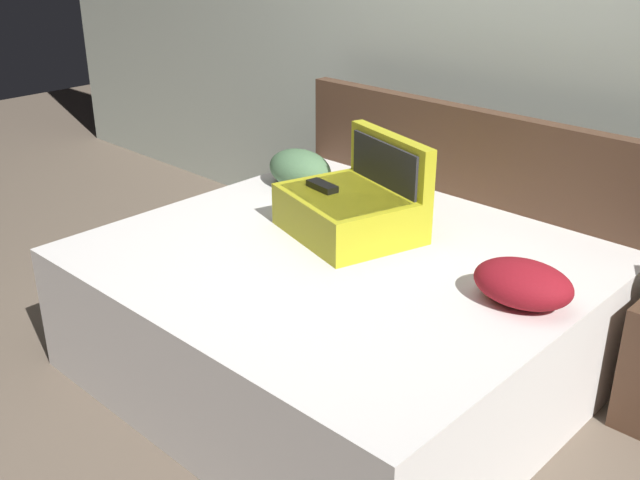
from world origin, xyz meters
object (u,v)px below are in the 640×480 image
Objects in this scene: pillow_near_headboard at (523,283)px; hard_case_large at (352,206)px; pillow_center_head at (300,169)px; bed at (341,312)px.

hard_case_large is at bearing 175.99° from pillow_near_headboard.
pillow_center_head is at bearing 172.34° from hard_case_large.
bed is 2.93× the size of hard_case_large.
pillow_near_headboard is at bearing 9.37° from bed.
bed is 0.85m from pillow_near_headboard.
hard_case_large reaches higher than bed.
hard_case_large is at bearing 120.17° from bed.
pillow_near_headboard reaches higher than bed.
bed is at bearing -170.63° from pillow_near_headboard.
bed is at bearing -43.62° from hard_case_large.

